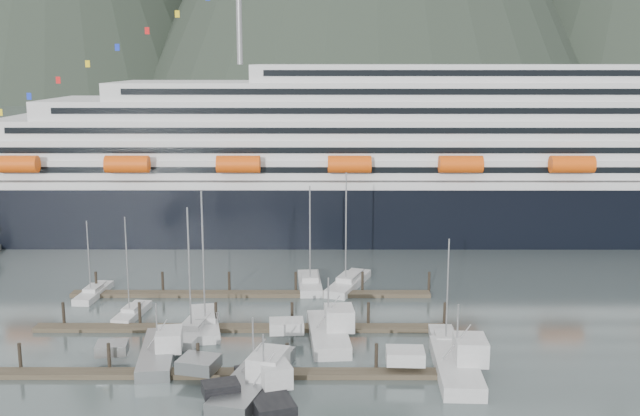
# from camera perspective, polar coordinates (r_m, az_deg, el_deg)

# --- Properties ---
(ground) EXTENTS (1600.00, 1600.00, 0.00)m
(ground) POSITION_cam_1_polar(r_m,az_deg,el_deg) (85.85, -2.92, -9.96)
(ground) COLOR #4C5859
(ground) RESTS_ON ground
(cruise_ship) EXTENTS (210.00, 30.40, 50.30)m
(cruise_ship) POSITION_cam_1_polar(r_m,az_deg,el_deg) (138.61, 10.75, 3.12)
(cruise_ship) COLOR black
(cruise_ship) RESTS_ON ground
(dock_near) EXTENTS (48.18, 2.28, 3.20)m
(dock_near) POSITION_cam_1_polar(r_m,az_deg,el_deg) (76.99, -7.06, -12.35)
(dock_near) COLOR #443A2B
(dock_near) RESTS_ON ground
(dock_mid) EXTENTS (48.18, 2.28, 3.20)m
(dock_mid) POSITION_cam_1_polar(r_m,az_deg,el_deg) (88.98, -6.02, -9.03)
(dock_mid) COLOR #443A2B
(dock_mid) RESTS_ON ground
(dock_far) EXTENTS (48.18, 2.28, 3.20)m
(dock_far) POSITION_cam_1_polar(r_m,az_deg,el_deg) (101.22, -5.25, -6.50)
(dock_far) COLOR #443A2B
(dock_far) RESTS_ON ground
(sailboat_a) EXTENTS (3.30, 8.02, 13.05)m
(sailboat_a) POSITION_cam_1_polar(r_m,az_deg,el_deg) (95.70, -14.13, -7.78)
(sailboat_a) COLOR silver
(sailboat_a) RESTS_ON ground
(sailboat_b) EXTENTS (5.11, 11.83, 17.10)m
(sailboat_b) POSITION_cam_1_polar(r_m,az_deg,el_deg) (90.23, -8.76, -8.70)
(sailboat_b) COLOR silver
(sailboat_b) RESTS_ON ground
(sailboat_c) EXTENTS (4.37, 10.67, 15.63)m
(sailboat_c) POSITION_cam_1_polar(r_m,az_deg,el_deg) (88.18, -9.55, -9.22)
(sailboat_c) COLOR silver
(sailboat_c) RESTS_ON ground
(sailboat_e) EXTENTS (3.10, 9.04, 10.86)m
(sailboat_e) POSITION_cam_1_polar(r_m,az_deg,el_deg) (105.04, -16.87, -6.24)
(sailboat_e) COLOR silver
(sailboat_e) RESTS_ON ground
(sailboat_f) EXTENTS (3.63, 10.48, 14.97)m
(sailboat_f) POSITION_cam_1_polar(r_m,az_deg,el_deg) (104.51, -0.79, -5.80)
(sailboat_f) COLOR silver
(sailboat_f) RESTS_ON ground
(sailboat_g) EXTENTS (6.95, 12.27, 16.82)m
(sailboat_g) POSITION_cam_1_polar(r_m,az_deg,el_deg) (104.56, 2.17, -5.79)
(sailboat_g) COLOR silver
(sailboat_g) RESTS_ON ground
(sailboat_h) EXTENTS (3.09, 9.39, 12.92)m
(sailboat_h) POSITION_cam_1_polar(r_m,az_deg,el_deg) (84.56, 9.47, -10.14)
(sailboat_h) COLOR silver
(sailboat_h) RESTS_ON ground
(trawler_a) EXTENTS (9.15, 12.61, 6.74)m
(trawler_a) POSITION_cam_1_polar(r_m,az_deg,el_deg) (81.83, -12.35, -10.65)
(trawler_a) COLOR gray
(trawler_a) RESTS_ON ground
(trawler_b) EXTENTS (9.08, 11.19, 6.90)m
(trawler_b) POSITION_cam_1_polar(r_m,az_deg,el_deg) (71.74, -4.39, -13.61)
(trawler_b) COLOR black
(trawler_b) RESTS_ON ground
(trawler_c) EXTENTS (11.50, 15.50, 7.69)m
(trawler_c) POSITION_cam_1_polar(r_m,az_deg,el_deg) (74.16, -5.20, -12.71)
(trawler_c) COLOR gray
(trawler_c) RESTS_ON ground
(trawler_d) EXTENTS (10.08, 13.63, 8.06)m
(trawler_d) POSITION_cam_1_polar(r_m,az_deg,el_deg) (77.82, 10.22, -11.64)
(trawler_d) COLOR silver
(trawler_d) RESTS_ON ground
(trawler_e) EXTENTS (9.61, 12.60, 8.05)m
(trawler_e) POSITION_cam_1_polar(r_m,az_deg,el_deg) (85.17, 0.53, -9.41)
(trawler_e) COLOR silver
(trawler_e) RESTS_ON ground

